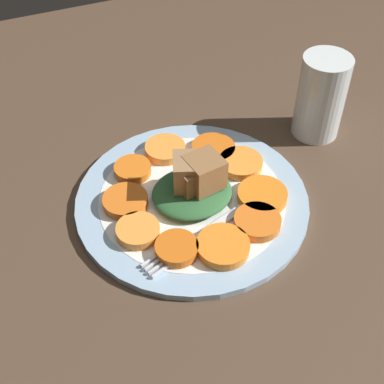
{
  "coord_description": "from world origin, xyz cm",
  "views": [
    {
      "loc": [
        -18.95,
        -44.4,
        53.27
      ],
      "look_at": [
        0.0,
        0.0,
        4.1
      ],
      "focal_mm": 50.0,
      "sensor_mm": 36.0,
      "label": 1
    }
  ],
  "objects": [
    {
      "name": "fork",
      "position": [
        -1.06,
        -6.34,
        3.3
      ],
      "size": [
        18.34,
        7.25,
        0.4
      ],
      "rotation": [
        0.0,
        0.0,
        0.31
      ],
      "color": "silver",
      "rests_on": "plate"
    },
    {
      "name": "table_slab",
      "position": [
        0.0,
        0.0,
        1.0
      ],
      "size": [
        120.0,
        120.0,
        2.0
      ],
      "primitive_type": "cube",
      "color": "#4C3828",
      "rests_on": "ground"
    },
    {
      "name": "carrot_slice_7",
      "position": [
        -8.47,
        -3.11,
        3.69
      ],
      "size": [
        5.4,
        5.4,
        1.19
      ],
      "primitive_type": "cylinder",
      "color": "#F99539",
      "rests_on": "plate"
    },
    {
      "name": "water_glass",
      "position": [
        22.91,
        6.59,
        8.26
      ],
      "size": [
        6.97,
        6.97,
        12.52
      ],
      "color": "silver",
      "rests_on": "table_slab"
    },
    {
      "name": "center_pile",
      "position": [
        0.34,
        0.06,
        5.51
      ],
      "size": [
        10.55,
        9.5,
        6.07
      ],
      "color": "#2D6033",
      "rests_on": "plate"
    },
    {
      "name": "carrot_slice_9",
      "position": [
        -0.37,
        -9.34,
        3.69
      ],
      "size": [
        6.41,
        6.41,
        1.19
      ],
      "primitive_type": "cylinder",
      "color": "orange",
      "rests_on": "plate"
    },
    {
      "name": "carrot_slice_5",
      "position": [
        -5.57,
        7.5,
        3.69
      ],
      "size": [
        5.04,
        5.04,
        1.19
      ],
      "primitive_type": "cylinder",
      "color": "orange",
      "rests_on": "plate"
    },
    {
      "name": "carrot_slice_1",
      "position": [
        8.28,
        -3.76,
        3.69
      ],
      "size": [
        6.48,
        6.48,
        1.19
      ],
      "primitive_type": "cylinder",
      "color": "orange",
      "rests_on": "plate"
    },
    {
      "name": "plate",
      "position": [
        0.0,
        0.0,
        2.52
      ],
      "size": [
        30.43,
        30.43,
        1.05
      ],
      "color": "#99B7D1",
      "rests_on": "table_slab"
    },
    {
      "name": "carrot_slice_6",
      "position": [
        -8.34,
        2.2,
        3.69
      ],
      "size": [
        5.86,
        5.86,
        1.19
      ],
      "primitive_type": "cylinder",
      "color": "orange",
      "rests_on": "plate"
    },
    {
      "name": "carrot_slice_2",
      "position": [
        8.48,
        2.84,
        3.69
      ],
      "size": [
        6.05,
        6.05,
        1.19
      ],
      "primitive_type": "cylinder",
      "color": "orange",
      "rests_on": "plate"
    },
    {
      "name": "carrot_slice_4",
      "position": [
        0.38,
        9.66,
        3.69
      ],
      "size": [
        5.73,
        5.73,
        1.19
      ],
      "primitive_type": "cylinder",
      "color": "orange",
      "rests_on": "plate"
    },
    {
      "name": "carrot_slice_3",
      "position": [
        6.23,
        6.95,
        3.69
      ],
      "size": [
        6.19,
        6.19,
        1.19
      ],
      "primitive_type": "cylinder",
      "color": "orange",
      "rests_on": "plate"
    },
    {
      "name": "carrot_slice_0",
      "position": [
        5.56,
        -7.53,
        3.69
      ],
      "size": [
        5.86,
        5.86,
        1.19
      ],
      "primitive_type": "cylinder",
      "color": "orange",
      "rests_on": "plate"
    },
    {
      "name": "carrot_slice_8",
      "position": [
        -5.16,
        -7.48,
        3.69
      ],
      "size": [
        5.23,
        5.23,
        1.19
      ],
      "primitive_type": "cylinder",
      "color": "orange",
      "rests_on": "plate"
    }
  ]
}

